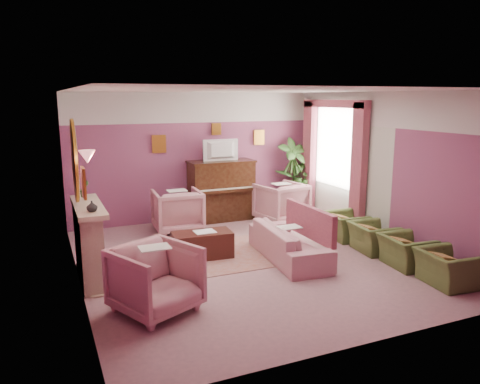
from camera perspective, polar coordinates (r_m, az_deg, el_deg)
name	(u,v)px	position (r m, az deg, el deg)	size (l,w,h in m)	color
floor	(251,260)	(7.98, 1.41, -8.25)	(5.50, 6.00, 0.01)	gray
ceiling	(252,90)	(7.51, 1.52, 12.29)	(5.50, 6.00, 0.01)	white
wall_back	(195,157)	(10.39, -5.53, 4.28)	(5.50, 0.02, 2.80)	#69385E
wall_front	(372,223)	(5.12, 15.76, -3.61)	(5.50, 0.02, 2.80)	#69385E
wall_left	(74,191)	(6.95, -19.59, 0.07)	(0.02, 6.00, 2.80)	#69385E
wall_right	(386,168)	(9.11, 17.37, 2.80)	(0.02, 6.00, 2.80)	#69385E
picture_rail_band	(194,107)	(10.30, -5.63, 10.22)	(5.50, 0.01, 0.65)	beige
stripe_panel	(343,175)	(10.16, 12.43, 2.05)	(0.01, 3.00, 2.15)	beige
fireplace_surround	(88,244)	(7.35, -18.01, -6.05)	(0.30, 1.40, 1.10)	tan
fireplace_inset	(96,253)	(7.41, -17.17, -7.09)	(0.18, 0.72, 0.68)	black
fire_ember	(99,264)	(7.47, -16.78, -8.37)	(0.06, 0.54, 0.10)	#FF1E00
mantel_shelf	(88,207)	(7.21, -18.06, -1.70)	(0.40, 1.55, 0.07)	tan
hearth	(104,276)	(7.55, -16.23, -9.81)	(0.55, 1.50, 0.02)	tan
mirror_frame	(75,161)	(7.08, -19.52, 3.57)	(0.04, 0.72, 1.20)	#B37A25
mirror_glass	(76,161)	(7.08, -19.32, 3.59)	(0.01, 0.60, 1.06)	white
sconce_shade	(87,157)	(6.03, -18.13, 4.11)	(0.20, 0.20, 0.16)	pink
piano	(221,191)	(10.38, -2.28, 0.12)	(1.40, 0.60, 1.30)	#371D0F
piano_keyshelf	(227,191)	(10.04, -1.56, 0.15)	(1.30, 0.12, 0.06)	#371D0F
piano_keys	(227,189)	(10.04, -1.56, 0.38)	(1.20, 0.08, 0.02)	beige
piano_top	(221,162)	(10.27, -2.31, 3.74)	(1.45, 0.65, 0.04)	#371D0F
television	(222,149)	(10.19, -2.22, 5.32)	(0.80, 0.12, 0.48)	black
print_back_left	(159,144)	(10.10, -9.84, 5.79)	(0.30, 0.03, 0.38)	#B37A25
print_back_right	(259,137)	(10.89, 2.32, 6.67)	(0.26, 0.03, 0.34)	#B37A25
print_back_mid	(216,129)	(10.46, -2.90, 7.67)	(0.22, 0.03, 0.26)	#B37A25
print_left_wall	(84,183)	(5.71, -18.52, 1.06)	(0.03, 0.28, 0.36)	#B37A25
window_blind	(336,144)	(10.26, 11.61, 5.70)	(0.03, 1.40, 1.80)	beige
curtain_left	(359,169)	(9.53, 14.28, 2.72)	(0.16, 0.34, 2.60)	#8F4050
curtain_right	(309,158)	(11.02, 8.45, 4.10)	(0.16, 0.34, 2.60)	#8F4050
pelmet	(334,104)	(10.17, 11.43, 10.51)	(0.16, 2.20, 0.16)	#8F4050
mantel_plant	(84,189)	(7.71, -18.47, 0.40)	(0.16, 0.16, 0.28)	#2C5821
mantel_vase	(92,206)	(6.70, -17.60, -1.68)	(0.16, 0.16, 0.16)	beige
area_rug	(205,257)	(8.11, -4.30, -7.91)	(2.50, 1.80, 0.01)	#9B655C
coffee_table	(202,245)	(8.04, -4.64, -6.44)	(1.00, 0.50, 0.45)	#381711
table_paper	(205,232)	(7.98, -4.32, -4.83)	(0.35, 0.28, 0.01)	white
sofa	(289,236)	(7.95, 5.99, -5.40)	(0.65, 1.95, 0.79)	#C5888F
sofa_throw	(310,222)	(8.09, 8.49, -3.64)	(0.10, 1.47, 0.54)	#8F4050
floral_armchair_left	(177,209)	(9.54, -7.64, -2.02)	(0.92, 0.92, 0.96)	#C5888F
floral_armchair_right	(281,201)	(10.23, 5.03, -1.04)	(0.92, 0.92, 0.96)	#C5888F
floral_armchair_front	(156,276)	(6.09, -10.24, -10.03)	(0.92, 0.92, 0.96)	#C5888F
olive_chair_a	(447,262)	(7.50, 23.92, -7.85)	(0.55, 0.78, 0.68)	#4D612C
olive_chair_b	(406,246)	(8.04, 19.64, -6.24)	(0.55, 0.78, 0.68)	#4D612C
olive_chair_c	(373,233)	(8.62, 15.93, -4.82)	(0.55, 0.78, 0.68)	#4D612C
olive_chair_d	(345,222)	(9.24, 12.73, -3.56)	(0.55, 0.78, 0.68)	#4D612C
side_table	(298,198)	(11.12, 7.12, -0.76)	(0.52, 0.52, 0.70)	white
side_plant_big	(299,177)	(11.02, 7.18, 1.88)	(0.30, 0.30, 0.34)	#2C5821
side_plant_small	(305,178)	(11.01, 7.98, 1.68)	(0.16, 0.16, 0.28)	#2C5821
palm_pot	(292,205)	(11.16, 6.38, -1.65)	(0.34, 0.34, 0.34)	#AC6E55
palm_plant	(293,168)	(11.00, 6.48, 2.87)	(0.76, 0.76, 1.44)	#2C5821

